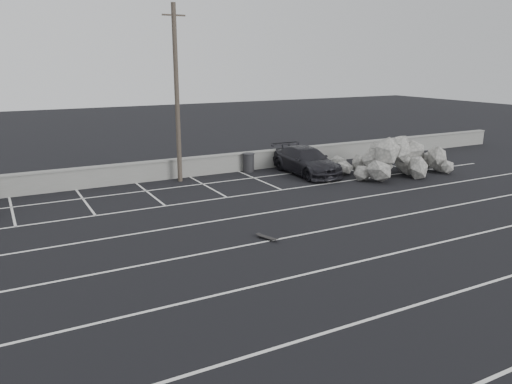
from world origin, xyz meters
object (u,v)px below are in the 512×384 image
car_right (306,161)px  trash_bin (249,162)px  riprap_pile (395,163)px  skateboard (267,237)px  utility_pole (177,94)px

car_right → trash_bin: bearing=142.9°
trash_bin → riprap_pile: 8.28m
car_right → skateboard: car_right is taller
car_right → utility_pole: bearing=167.4°
utility_pole → skateboard: bearing=-92.1°
trash_bin → skateboard: bearing=-114.1°
utility_pole → trash_bin: (4.28, 0.34, -3.99)m
car_right → trash_bin: 3.33m
trash_bin → skateboard: size_ratio=1.35×
trash_bin → skateboard: trash_bin is taller
trash_bin → utility_pole: bearing=-175.4°
riprap_pile → car_right: bearing=151.6°
riprap_pile → skateboard: bearing=-153.1°
trash_bin → riprap_pile: (6.98, -4.45, 0.06)m
trash_bin → riprap_pile: bearing=-32.5°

